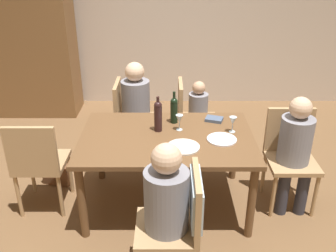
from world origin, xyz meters
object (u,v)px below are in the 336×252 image
dining_table (168,144)px  wine_bottle_tall_green (175,109)px  dinner_plate_guest_left (184,147)px  chair_near (185,214)px  dinner_plate_host (223,139)px  person_man_guest (139,105)px  person_man_bearded (297,147)px  chair_right_end (291,151)px  wine_bottle_dark_red (159,115)px  chair_far_right (191,115)px  person_woman_host (164,206)px  armoire_cabinet (34,38)px  chair_left_end (39,160)px  chair_far_left (130,115)px  wine_glass_near_left (234,121)px  wine_glass_centre (181,119)px  person_child_small (201,113)px  handbag (58,174)px

dining_table → wine_bottle_tall_green: (0.07, 0.29, 0.22)m
dinner_plate_guest_left → chair_near: bearing=-91.2°
dinner_plate_host → person_man_guest: bearing=129.4°
chair_near → person_man_bearded: (1.03, 0.88, 0.05)m
chair_right_end → wine_bottle_tall_green: 1.15m
person_man_bearded → wine_bottle_dark_red: person_man_bearded is taller
chair_far_right → person_woman_host: bearing=-9.0°
armoire_cabinet → chair_far_right: armoire_cabinet is taller
chair_near → chair_far_right: (0.14, 1.80, -0.06)m
chair_left_end → person_man_bearded: person_man_bearded is taller
wine_bottle_dark_red → dinner_plate_guest_left: bearing=-55.9°
dinner_plate_guest_left → chair_far_left: bearing=117.3°
wine_glass_near_left → wine_glass_centre: size_ratio=1.00×
chair_left_end → chair_near: bearing=-32.5°
person_man_bearded → wine_bottle_dark_red: size_ratio=3.32×
person_woman_host → person_child_small: size_ratio=1.22×
chair_near → person_man_guest: size_ratio=0.80×
person_man_bearded → chair_far_right: bearing=-46.1°
chair_left_end → wine_bottle_dark_red: bearing=10.5°
person_child_small → dinner_plate_host: person_child_small is taller
chair_near → wine_bottle_tall_green: (-0.06, 1.19, 0.28)m
person_child_small → armoire_cabinet: bearing=-121.4°
chair_far_left → person_man_guest: bearing=90.0°
handbag → chair_far_left: bearing=37.5°
person_man_bearded → person_child_small: (-0.78, 0.93, -0.08)m
dining_table → dinner_plate_guest_left: dinner_plate_guest_left is taller
person_woman_host → handbag: person_woman_host is taller
chair_far_right → chair_left_end: 1.72m
armoire_cabinet → dinner_plate_host: 3.34m
chair_far_right → chair_near: bearing=-4.3°
chair_right_end → dinner_plate_guest_left: size_ratio=3.30×
wine_glass_centre → person_woman_host: bearing=-97.7°
dining_table → wine_glass_near_left: 0.63m
wine_bottle_tall_green → chair_near: bearing=-87.3°
chair_right_end → dinner_plate_host: (-0.67, -0.16, 0.21)m
chair_left_end → wine_glass_near_left: 1.78m
person_woman_host → person_man_bearded: (1.18, 0.88, -0.02)m
person_woman_host → wine_glass_centre: (0.14, 1.03, 0.18)m
chair_left_end → person_man_bearded: (2.31, 0.06, 0.11)m
chair_right_end → person_woman_host: person_woman_host is taller
chair_right_end → person_man_bearded: (0.00, -0.11, 0.11)m
chair_far_right → person_woman_host: (-0.29, -1.80, 0.12)m
chair_near → chair_far_right: same height
person_man_bearded → person_man_guest: 1.74m
chair_far_right → person_child_small: (0.11, -0.00, 0.03)m
chair_far_right → wine_bottle_dark_red: 0.93m
dining_table → chair_left_end: 1.16m
person_man_bearded → person_man_guest: (-1.47, 0.93, 0.02)m
chair_near → chair_right_end: 1.43m
armoire_cabinet → dining_table: bearing=-50.5°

